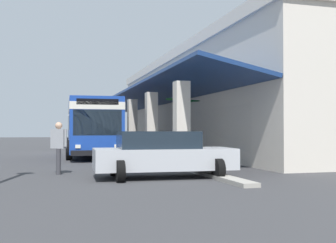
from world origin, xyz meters
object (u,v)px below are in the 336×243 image
(parked_sedan_silver, at_px, (162,154))
(potted_palm, at_px, (184,148))
(pedestrian, at_px, (59,145))
(transit_bus, at_px, (91,124))

(parked_sedan_silver, distance_m, potted_palm, 6.67)
(pedestrian, distance_m, potted_palm, 7.15)
(transit_bus, relative_size, pedestrian, 6.35)
(parked_sedan_silver, height_order, pedestrian, pedestrian)
(pedestrian, bearing_deg, parked_sedan_silver, 57.83)
(parked_sedan_silver, bearing_deg, transit_bus, -174.91)
(transit_bus, bearing_deg, potted_palm, 31.15)
(transit_bus, height_order, potted_palm, transit_bus)
(potted_palm, bearing_deg, pedestrian, -54.73)
(transit_bus, xyz_separation_m, pedestrian, (10.39, -2.04, -0.84))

